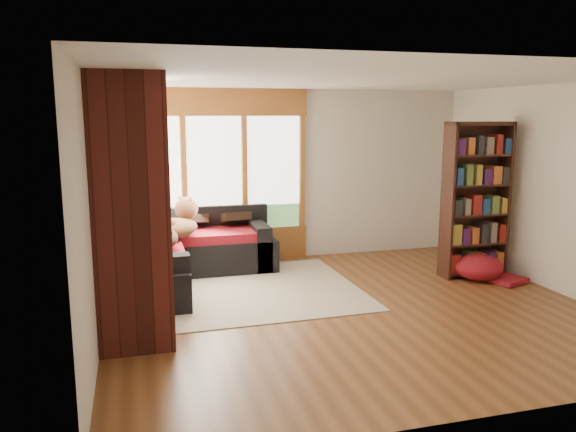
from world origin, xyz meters
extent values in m
plane|color=brown|center=(0.00, 0.00, 0.00)|extent=(5.50, 5.50, 0.00)
plane|color=white|center=(0.00, 0.00, 2.60)|extent=(5.50, 5.50, 0.00)
cube|color=silver|center=(0.00, 2.50, 1.30)|extent=(5.50, 0.04, 2.60)
cube|color=silver|center=(0.00, -2.50, 1.30)|extent=(5.50, 0.04, 2.60)
cube|color=silver|center=(-2.75, 0.00, 1.30)|extent=(0.04, 5.00, 2.60)
cube|color=silver|center=(2.75, 0.00, 1.30)|extent=(0.04, 5.00, 2.60)
cube|color=#9A5C27|center=(-1.20, 2.47, 1.35)|extent=(2.82, 0.10, 1.90)
cube|color=white|center=(-1.20, 2.47, 1.35)|extent=(2.54, 0.09, 1.62)
cube|color=#9A5C27|center=(-2.72, 1.20, 1.35)|extent=(0.10, 2.62, 1.90)
cube|color=white|center=(-2.72, 1.20, 1.35)|extent=(0.09, 2.36, 1.62)
cube|color=#627B50|center=(-2.69, 2.03, 1.75)|extent=(0.03, 0.72, 0.90)
cube|color=#471914|center=(-2.40, -0.35, 1.30)|extent=(0.70, 0.70, 2.60)
cube|color=black|center=(-1.65, 2.05, 0.21)|extent=(2.20, 0.90, 0.42)
cube|color=black|center=(-1.65, 2.40, 0.61)|extent=(2.20, 0.20, 0.38)
cube|color=black|center=(-0.65, 2.05, 0.30)|extent=(0.20, 0.90, 0.60)
cube|color=maroon|center=(-1.75, 1.93, 0.48)|extent=(1.90, 0.66, 0.12)
cube|color=black|center=(-2.30, 1.40, 0.21)|extent=(0.90, 2.20, 0.42)
cube|color=black|center=(-2.65, 1.40, 0.61)|extent=(0.20, 2.20, 0.38)
cube|color=black|center=(-2.30, 0.40, 0.30)|extent=(0.90, 0.20, 0.60)
cube|color=maroon|center=(-2.18, 1.05, 0.48)|extent=(0.66, 1.20, 0.12)
cube|color=maroon|center=(-2.18, 2.00, 0.48)|extent=(0.66, 0.66, 0.12)
cube|color=beige|center=(-1.22, 0.96, 0.01)|extent=(3.24, 2.50, 0.01)
cube|color=#391C13|center=(2.58, 0.82, 1.06)|extent=(0.04, 0.30, 2.13)
cube|color=#391C13|center=(1.70, 0.82, 1.06)|extent=(0.04, 0.30, 2.13)
cube|color=#391C13|center=(2.14, 0.97, 1.06)|extent=(0.91, 0.02, 2.13)
cube|color=#391C13|center=(2.14, 0.82, 0.06)|extent=(0.83, 0.28, 0.03)
cube|color=#391C13|center=(2.14, 0.82, 0.47)|extent=(0.83, 0.28, 0.03)
cube|color=#391C13|center=(2.14, 0.82, 0.87)|extent=(0.83, 0.28, 0.03)
cube|color=#391C13|center=(2.14, 0.82, 1.28)|extent=(0.83, 0.28, 0.03)
cube|color=#391C13|center=(2.14, 0.82, 1.68)|extent=(0.83, 0.28, 0.03)
cube|color=#391C13|center=(2.14, 0.82, 2.09)|extent=(0.83, 0.28, 0.03)
cube|color=#726659|center=(2.14, 0.80, 1.06)|extent=(0.79, 0.22, 1.97)
ellipsoid|color=maroon|center=(2.11, 0.63, 0.19)|extent=(0.76, 0.76, 0.35)
ellipsoid|color=brown|center=(-1.88, 1.65, 0.73)|extent=(0.91, 0.92, 0.27)
sphere|color=brown|center=(-1.69, 1.86, 0.86)|extent=(0.45, 0.45, 0.32)
cone|color=brown|center=(-1.72, 1.82, 0.99)|extent=(0.16, 0.16, 0.14)
ellipsoid|color=#40261B|center=(-2.13, 1.14, 0.73)|extent=(0.66, 0.88, 0.27)
sphere|color=#40261B|center=(-2.19, 1.42, 0.86)|extent=(0.38, 0.38, 0.32)
cone|color=#40261B|center=(-2.18, 1.37, 0.99)|extent=(0.14, 0.14, 0.14)
cube|color=black|center=(-0.95, 2.26, 0.75)|extent=(0.45, 0.12, 0.45)
cube|color=black|center=(-1.55, 2.26, 0.75)|extent=(0.45, 0.12, 0.45)
cube|color=black|center=(-2.48, 1.80, 0.75)|extent=(0.45, 0.12, 0.45)
cube|color=black|center=(-2.48, 0.70, 0.75)|extent=(0.45, 0.12, 0.45)
cube|color=maroon|center=(-2.15, 2.26, 0.75)|extent=(0.42, 0.12, 0.42)
camera|label=1|loc=(-2.36, -5.81, 2.21)|focal=35.00mm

